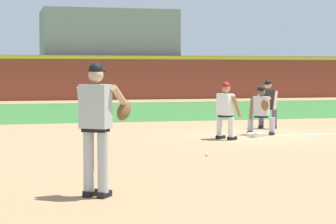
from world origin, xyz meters
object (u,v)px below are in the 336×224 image
(pitcher, at_px, (98,121))
(umpire, at_px, (268,102))
(first_base_bag, at_px, (256,135))
(baseball, at_px, (207,155))
(baserunner, at_px, (226,108))
(first_baseman, at_px, (261,108))

(pitcher, distance_m, umpire, 11.24)
(first_base_bag, relative_size, baseball, 5.14)
(first_base_bag, distance_m, pitcher, 8.91)
(baserunner, bearing_deg, first_baseman, 32.49)
(first_baseman, bearing_deg, umpire, 62.41)
(baseball, height_order, baserunner, baserunner)
(first_baseman, height_order, umpire, umpire)
(baseball, distance_m, pitcher, 4.72)
(first_base_bag, height_order, pitcher, pitcher)
(first_base_bag, xyz_separation_m, baseball, (-2.44, -3.48, -0.01))
(first_baseman, relative_size, umpire, 0.92)
(baserunner, bearing_deg, baseball, -115.78)
(baseball, xyz_separation_m, umpire, (3.64, 5.54, 0.76))
(umpire, bearing_deg, first_baseman, -117.59)
(pitcher, relative_size, baserunner, 1.27)
(baserunner, relative_size, umpire, 1.00)
(baseball, bearing_deg, baserunner, 64.22)
(baserunner, bearing_deg, pitcher, -122.03)
(pitcher, height_order, first_baseman, pitcher)
(first_base_bag, relative_size, pitcher, 0.20)
(baseball, height_order, pitcher, pitcher)
(baseball, distance_m, umpire, 6.68)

